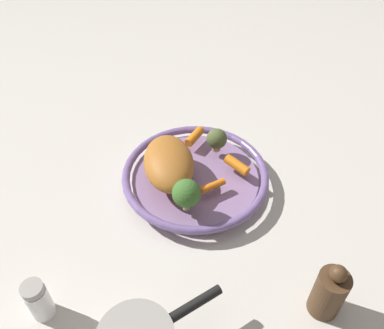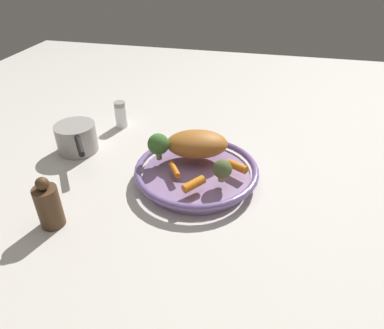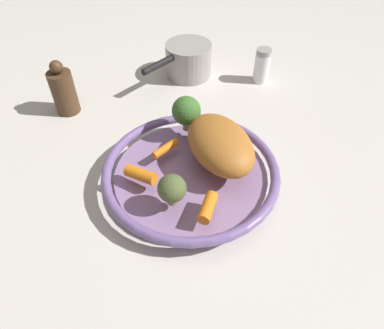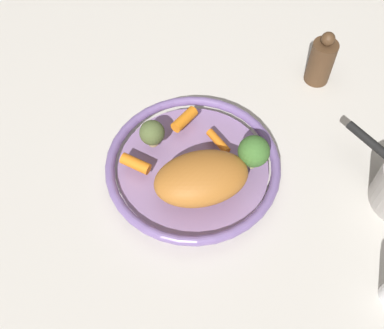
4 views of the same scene
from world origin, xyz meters
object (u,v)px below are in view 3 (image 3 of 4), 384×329
at_px(baby_carrot_left, 208,207).
at_px(baby_carrot_near_rim, 141,175).
at_px(broccoli_floret_small, 172,189).
at_px(serving_bowl, 191,174).
at_px(saucepan, 188,60).
at_px(salt_shaker, 262,66).
at_px(broccoli_floret_mid, 186,111).
at_px(baby_carrot_center, 166,148).
at_px(pepper_mill, 63,91).
at_px(roast_chicken_piece, 220,144).

xyz_separation_m(baby_carrot_left, baby_carrot_near_rim, (0.10, -0.09, 0.00)).
bearing_deg(broccoli_floret_small, serving_bowl, -121.68).
bearing_deg(saucepan, salt_shaker, 159.66).
height_order(serving_bowl, salt_shaker, salt_shaker).
bearing_deg(saucepan, broccoli_floret_small, 75.83).
bearing_deg(broccoli_floret_mid, baby_carrot_center, 48.02).
distance_m(baby_carrot_left, pepper_mill, 0.45).
distance_m(broccoli_floret_small, saucepan, 0.46).
height_order(broccoli_floret_small, saucepan, broccoli_floret_small).
xyz_separation_m(baby_carrot_center, pepper_mill, (0.20, -0.23, 0.00)).
bearing_deg(roast_chicken_piece, broccoli_floret_mid, -65.06).
bearing_deg(baby_carrot_center, saucepan, -108.03).
distance_m(baby_carrot_center, salt_shaker, 0.39).
distance_m(salt_shaker, pepper_mill, 0.48).
height_order(baby_carrot_near_rim, broccoli_floret_mid, broccoli_floret_mid).
bearing_deg(baby_carrot_center, roast_chicken_piece, 158.64).
xyz_separation_m(baby_carrot_left, saucepan, (-0.06, -0.48, -0.01)).
relative_size(broccoli_floret_small, pepper_mill, 0.44).
relative_size(baby_carrot_left, baby_carrot_near_rim, 0.95).
bearing_deg(roast_chicken_piece, baby_carrot_left, 66.79).
height_order(serving_bowl, roast_chicken_piece, roast_chicken_piece).
distance_m(serving_bowl, pepper_mill, 0.36).
height_order(baby_carrot_left, pepper_mill, pepper_mill).
height_order(serving_bowl, pepper_mill, pepper_mill).
bearing_deg(pepper_mill, baby_carrot_center, 130.44).
distance_m(roast_chicken_piece, pepper_mill, 0.39).
xyz_separation_m(baby_carrot_left, baby_carrot_center, (0.04, -0.15, -0.00)).
height_order(serving_bowl, broccoli_floret_mid, broccoli_floret_mid).
relative_size(salt_shaker, saucepan, 0.47).
bearing_deg(saucepan, baby_carrot_left, 82.63).
height_order(baby_carrot_near_rim, salt_shaker, salt_shaker).
xyz_separation_m(salt_shaker, pepper_mill, (0.48, 0.03, 0.01)).
xyz_separation_m(serving_bowl, baby_carrot_left, (-0.01, 0.10, 0.03)).
distance_m(baby_carrot_near_rim, broccoli_floret_small, 0.08).
xyz_separation_m(baby_carrot_near_rim, broccoli_floret_small, (-0.05, 0.06, 0.02)).
bearing_deg(saucepan, serving_bowl, 79.65).
distance_m(salt_shaker, saucepan, 0.19).
bearing_deg(pepper_mill, baby_carrot_left, 122.23).
bearing_deg(roast_chicken_piece, serving_bowl, 11.79).
xyz_separation_m(baby_carrot_near_rim, baby_carrot_center, (-0.05, -0.06, -0.00)).
relative_size(baby_carrot_near_rim, pepper_mill, 0.45).
xyz_separation_m(baby_carrot_center, broccoli_floret_mid, (-0.05, -0.06, 0.04)).
distance_m(serving_bowl, salt_shaker, 0.40).
bearing_deg(baby_carrot_center, broccoli_floret_small, 86.91).
distance_m(baby_carrot_near_rim, saucepan, 0.42).
height_order(broccoli_floret_mid, saucepan, broccoli_floret_mid).
height_order(serving_bowl, baby_carrot_center, baby_carrot_center).
bearing_deg(pepper_mill, salt_shaker, -175.99).
relative_size(broccoli_floret_mid, pepper_mill, 0.58).
relative_size(baby_carrot_center, broccoli_floret_small, 1.00).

